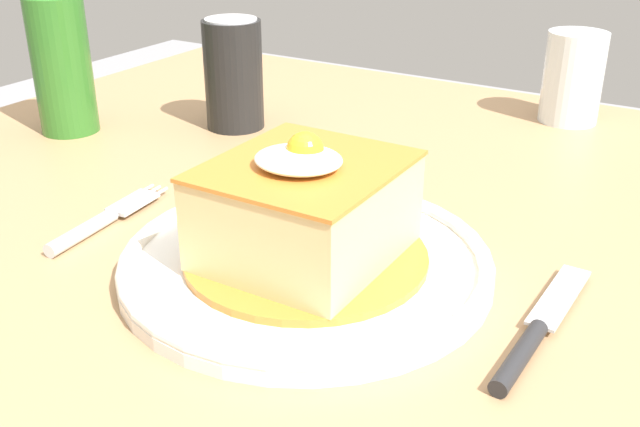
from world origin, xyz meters
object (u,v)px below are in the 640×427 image
fork (100,222)px  beer_bottle_green (59,44)px  soda_can (233,74)px  drinking_glass (572,84)px  knife (532,338)px  main_plate (306,261)px

fork → beer_bottle_green: (-0.22, 0.16, 0.09)m
beer_bottle_green → soda_can: bearing=35.9°
fork → soda_can: soda_can is taller
beer_bottle_green → drinking_glass: (0.48, 0.33, -0.05)m
knife → beer_bottle_green: size_ratio=0.62×
fork → knife: (0.36, 0.02, 0.00)m
drinking_glass → fork: bearing=-117.6°
fork → soda_can: size_ratio=1.14×
main_plate → beer_bottle_green: beer_bottle_green is taller
knife → main_plate: bearing=177.9°
main_plate → soda_can: (-0.25, 0.24, 0.05)m
soda_can → drinking_glass: size_ratio=1.18×
main_plate → fork: (-0.19, -0.03, -0.00)m
main_plate → fork: bearing=-171.3°
knife → beer_bottle_green: (-0.58, 0.14, 0.09)m
fork → drinking_glass: (0.26, 0.49, 0.04)m
drinking_glass → soda_can: bearing=-145.6°
knife → soda_can: soda_can is taller
soda_can → beer_bottle_green: beer_bottle_green is taller
main_plate → knife: 0.17m
soda_can → drinking_glass: soda_can is taller
fork → soda_can: bearing=103.3°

